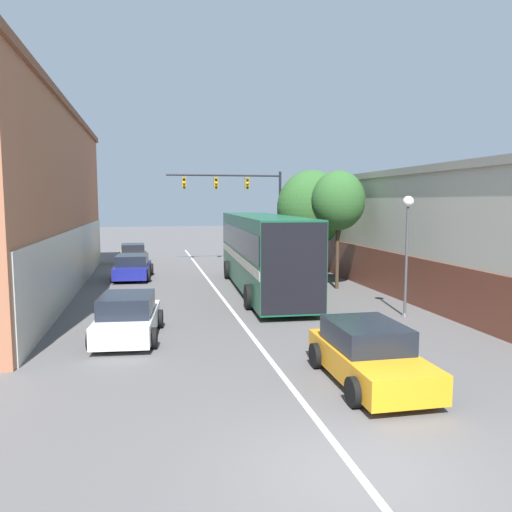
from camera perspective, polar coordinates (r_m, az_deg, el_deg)
The scene contains 12 objects.
ground_plane at distance 8.64m, azimuth 11.63°, elevation -23.24°, with size 160.00×160.00×0.00m, color #565454.
lane_center_line at distance 22.94m, azimuth -4.18°, elevation -4.40°, with size 0.14×42.95×0.01m.
building_right_storefront at distance 24.55m, azimuth 22.94°, elevation 2.74°, with size 7.34×22.61×5.65m.
bus at distance 23.56m, azimuth 0.71°, elevation 0.83°, with size 3.20×12.93×3.58m.
hatchback_foreground at distance 12.23m, azimuth 12.73°, elevation -10.93°, with size 2.05×4.07×1.38m.
parked_car_left_near at distance 16.01m, azimuth -14.44°, elevation -6.84°, with size 2.23×4.02×1.41m.
parked_car_left_mid at distance 36.09m, azimuth -13.88°, elevation 0.30°, with size 2.06×3.96×1.29m.
parked_car_left_far at distance 28.18m, azimuth -13.91°, elevation -1.26°, with size 2.25×4.18×1.35m.
traffic_signal_gantry at distance 34.38m, azimuth -1.51°, elevation 7.00°, with size 7.90×0.36×6.30m.
street_lamp at distance 19.01m, azimuth 16.89°, elevation 2.16°, with size 0.39×0.39×4.43m.
street_tree_near at distance 24.37m, azimuth 9.38°, elevation 6.24°, with size 2.60×2.34×5.71m.
street_tree_far at distance 28.28m, azimuth 6.35°, elevation 5.42°, with size 3.89×3.50×5.99m.
Camera 1 is at (-3.12, -6.85, 4.23)m, focal length 35.00 mm.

